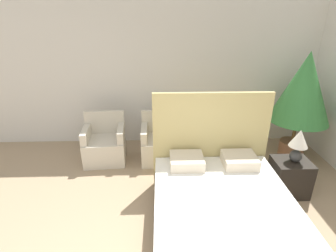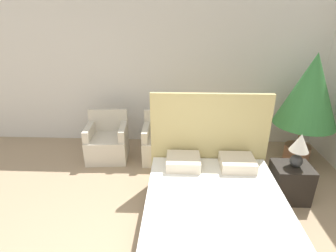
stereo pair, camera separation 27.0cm
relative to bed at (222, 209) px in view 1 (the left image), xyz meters
The scene contains 7 objects.
wall_back 2.82m from the bed, 107.66° to the left, with size 10.00×0.06×2.90m.
bed is the anchor object (origin of this frame).
armchair_near_window_left 2.35m from the bed, 135.12° to the left, with size 0.73×0.66×0.83m.
armchair_near_window_right 1.80m from the bed, 112.50° to the left, with size 0.69×0.62×0.83m.
potted_palm 2.49m from the bed, 45.64° to the left, with size 0.96×0.96×1.86m.
nightstand 1.29m from the bed, 30.65° to the left, with size 0.49×0.41×0.52m.
table_lamp 1.40m from the bed, 30.10° to the left, with size 0.24×0.24×0.47m.
Camera 1 is at (0.07, -1.14, 2.39)m, focal length 28.00 mm.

